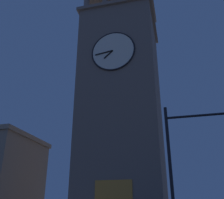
% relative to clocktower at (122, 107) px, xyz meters
% --- Properties ---
extents(clocktower, '(8.65, 8.86, 29.11)m').
position_rel_clocktower_xyz_m(clocktower, '(0.00, 0.00, 0.00)').
color(clocktower, '#75665B').
rests_on(clocktower, ground_plane).
extents(traffic_signal_near, '(3.17, 0.41, 6.53)m').
position_rel_clocktower_xyz_m(traffic_signal_near, '(-5.97, 13.37, -7.92)').
color(traffic_signal_near, black).
rests_on(traffic_signal_near, ground_plane).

